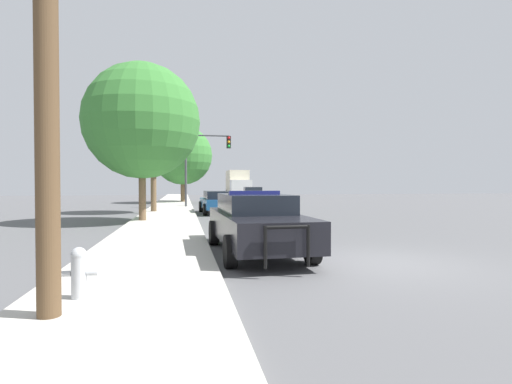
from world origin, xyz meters
The scene contains 13 objects.
ground_plane centered at (0.00, 0.00, 0.00)m, with size 110.00×110.00×0.00m, color #565659.
sidewalk_left centered at (-5.10, 0.00, 0.07)m, with size 3.00×110.00×0.13m.
police_car centered at (-2.45, 1.81, 0.80)m, with size 2.18×5.43×1.59m.
fire_hydrant centered at (-5.76, -2.14, 0.52)m, with size 0.51×0.22×0.73m.
utility_pole centered at (-5.92, -2.91, 3.47)m, with size 1.40×0.28×6.50m.
traffic_light centered at (-2.80, 20.94, 3.83)m, with size 3.33×0.35×5.29m.
car_background_distant centered at (2.29, 38.87, 0.71)m, with size 2.13×4.16×1.35m.
car_background_midblock centered at (-2.24, 15.44, 0.72)m, with size 2.12×4.67×1.34m.
car_background_oncoming centered at (2.04, 27.94, 0.78)m, with size 2.22×4.14×1.46m.
box_truck centered at (2.22, 39.44, 1.78)m, with size 2.64×7.02×3.36m.
tree_sidewalk_far centered at (-4.31, 28.74, 4.35)m, with size 5.37×5.37×6.91m.
tree_sidewalk_near centered at (-6.08, 10.32, 4.57)m, with size 5.16×5.16×7.03m.
tree_sidewalk_mid centered at (-6.01, 16.22, 4.94)m, with size 3.88×3.88×6.77m.
Camera 1 is at (-4.28, -8.21, 1.78)m, focal length 28.00 mm.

